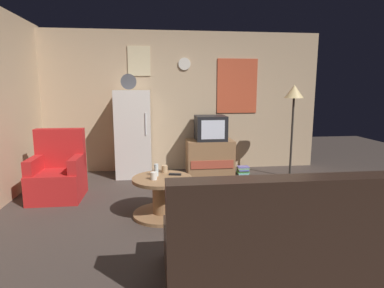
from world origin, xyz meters
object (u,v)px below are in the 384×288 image
(wine_glass, at_px, (156,170))
(book_stack, at_px, (243,170))
(fridge, at_px, (134,133))
(coffee_table, at_px, (163,197))
(couch, at_px, (272,243))
(armchair, at_px, (58,174))
(crt_tv, at_px, (211,128))
(mug_ceramic_white, at_px, (154,176))
(standing_lamp, at_px, (294,99))
(remote_control, at_px, (175,174))
(mug_ceramic_tan, at_px, (165,169))
(tv_stand, at_px, (210,156))

(wine_glass, xyz_separation_m, book_stack, (1.56, 1.66, -0.48))
(fridge, relative_size, book_stack, 8.22)
(fridge, relative_size, coffee_table, 2.46)
(book_stack, bearing_deg, coffee_table, -130.76)
(couch, bearing_deg, armchair, 135.10)
(fridge, relative_size, armchair, 1.84)
(crt_tv, xyz_separation_m, mug_ceramic_white, (-1.02, -1.99, -0.30))
(armchair, bearing_deg, standing_lamp, 9.60)
(mug_ceramic_white, bearing_deg, book_stack, 48.63)
(remote_control, bearing_deg, couch, -53.60)
(wine_glass, bearing_deg, standing_lamp, 30.86)
(armchair, bearing_deg, crt_tv, 24.41)
(wine_glass, bearing_deg, mug_ceramic_white, -101.86)
(fridge, height_order, mug_ceramic_tan, fridge)
(armchair, bearing_deg, remote_control, -25.12)
(wine_glass, height_order, book_stack, wine_glass)
(standing_lamp, height_order, mug_ceramic_white, standing_lamp)
(standing_lamp, bearing_deg, fridge, 171.07)
(coffee_table, relative_size, mug_ceramic_white, 8.00)
(fridge, bearing_deg, wine_glass, -78.31)
(tv_stand, relative_size, mug_ceramic_white, 9.33)
(standing_lamp, distance_m, mug_ceramic_tan, 2.68)
(mug_ceramic_white, height_order, mug_ceramic_tan, same)
(wine_glass, relative_size, armchair, 0.16)
(wine_glass, bearing_deg, tv_stand, 61.91)
(coffee_table, xyz_separation_m, armchair, (-1.44, 0.84, 0.10))
(tv_stand, relative_size, standing_lamp, 0.53)
(standing_lamp, bearing_deg, mug_ceramic_tan, -150.99)
(mug_ceramic_tan, xyz_separation_m, couch, (0.80, -1.66, -0.21))
(fridge, height_order, wine_glass, fridge)
(crt_tv, bearing_deg, fridge, -179.04)
(couch, bearing_deg, crt_tv, 88.45)
(crt_tv, height_order, standing_lamp, standing_lamp)
(remote_control, bearing_deg, fridge, 120.99)
(crt_tv, distance_m, mug_ceramic_tan, 1.92)
(couch, bearing_deg, mug_ceramic_white, 124.57)
(crt_tv, xyz_separation_m, book_stack, (0.57, -0.18, -0.75))
(couch, bearing_deg, coffee_table, 120.24)
(remote_control, bearing_deg, crt_tv, 79.82)
(mug_ceramic_white, relative_size, remote_control, 0.60)
(mug_ceramic_white, relative_size, book_stack, 0.42)
(coffee_table, height_order, book_stack, coffee_table)
(tv_stand, distance_m, book_stack, 0.65)
(book_stack, bearing_deg, wine_glass, -133.29)
(crt_tv, relative_size, remote_control, 3.60)
(mug_ceramic_white, xyz_separation_m, armchair, (-1.35, 0.92, -0.19))
(fridge, xyz_separation_m, coffee_table, (0.44, -1.89, -0.51))
(crt_tv, relative_size, armchair, 0.56)
(tv_stand, xyz_separation_m, standing_lamp, (1.35, -0.45, 1.05))
(tv_stand, height_order, standing_lamp, standing_lamp)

